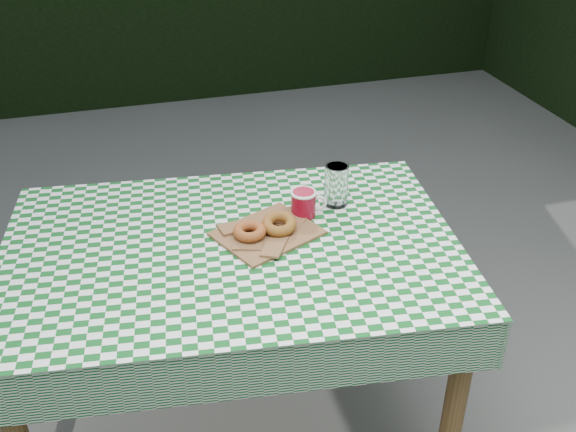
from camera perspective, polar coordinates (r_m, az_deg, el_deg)
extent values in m
plane|color=#555650|center=(2.46, -9.50, -15.61)|extent=(60.00, 60.00, 0.00)
cube|color=brown|center=(2.08, -4.41, -11.23)|extent=(1.33, 0.97, 0.75)
cube|color=#0C511A|center=(1.85, -4.88, -2.57)|extent=(1.35, 0.99, 0.01)
cube|color=brown|center=(1.88, -1.78, -1.42)|extent=(0.33, 0.30, 0.01)
torus|color=#9D4820|center=(1.85, -3.31, -1.31)|extent=(0.12, 0.12, 0.03)
torus|color=brown|center=(1.88, -0.77, -0.67)|extent=(0.12, 0.12, 0.03)
cylinder|color=white|center=(2.01, 4.15, 2.64)|extent=(0.10, 0.10, 0.13)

